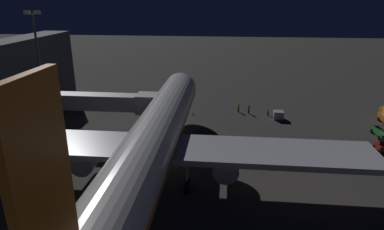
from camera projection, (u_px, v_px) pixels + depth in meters
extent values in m
plane|color=#383533|center=(165.00, 158.00, 48.72)|extent=(320.00, 320.00, 0.00)
cylinder|color=silver|center=(153.00, 140.00, 40.13)|extent=(5.83, 48.56, 5.83)
sphere|color=silver|center=(180.00, 88.00, 62.91)|extent=(5.71, 5.71, 5.71)
cube|color=orange|center=(153.00, 143.00, 40.28)|extent=(5.89, 46.61, 0.50)
cube|color=black|center=(179.00, 85.00, 60.93)|extent=(3.21, 1.40, 0.90)
cube|color=#B7BABF|center=(153.00, 148.00, 40.43)|extent=(52.32, 7.42, 0.70)
cube|color=orange|center=(42.00, 181.00, 15.63)|extent=(0.50, 4.80, 10.18)
cylinder|color=#B7BABF|center=(226.00, 162.00, 41.20)|extent=(3.11, 5.44, 3.11)
cylinder|color=black|center=(226.00, 153.00, 43.75)|extent=(2.65, 0.15, 2.65)
cylinder|color=#B7BABF|center=(89.00, 156.00, 42.90)|extent=(3.11, 5.44, 3.11)
cylinder|color=black|center=(96.00, 147.00, 45.45)|extent=(2.65, 0.15, 2.65)
cylinder|color=#B7BABF|center=(178.00, 112.00, 60.80)|extent=(0.28, 0.28, 2.45)
cylinder|color=black|center=(178.00, 121.00, 61.41)|extent=(0.45, 1.20, 1.20)
cylinder|color=#B7BABF|center=(187.00, 172.00, 39.92)|extent=(0.28, 0.28, 2.45)
cylinder|color=black|center=(188.00, 182.00, 41.14)|extent=(0.45, 1.20, 1.20)
cylinder|color=black|center=(187.00, 188.00, 39.92)|extent=(0.45, 1.20, 1.20)
cylinder|color=#B7BABF|center=(119.00, 168.00, 40.73)|extent=(0.28, 0.28, 2.45)
cylinder|color=black|center=(121.00, 179.00, 41.95)|extent=(0.45, 1.20, 1.20)
cylinder|color=black|center=(118.00, 184.00, 40.73)|extent=(0.45, 1.20, 1.20)
cube|color=#9E9E99|center=(81.00, 101.00, 55.00)|extent=(22.00, 2.60, 2.50)
cube|color=#9E9E99|center=(147.00, 103.00, 53.94)|extent=(3.20, 3.40, 3.00)
cube|color=black|center=(155.00, 103.00, 53.80)|extent=(0.70, 3.20, 2.70)
cylinder|color=#B7BABF|center=(142.00, 124.00, 55.23)|extent=(0.56, 0.56, 4.72)
cylinder|color=black|center=(146.00, 135.00, 55.86)|extent=(0.25, 0.60, 0.60)
cylinder|color=black|center=(139.00, 135.00, 55.97)|extent=(0.25, 0.60, 0.60)
cylinder|color=#59595E|center=(41.00, 69.00, 61.46)|extent=(0.40, 0.40, 19.30)
cube|color=#F9EFC6|center=(37.00, 13.00, 58.08)|extent=(1.10, 0.50, 0.60)
cube|color=#F9EFC6|center=(27.00, 13.00, 58.26)|extent=(1.10, 0.50, 0.60)
cube|color=maroon|center=(382.00, 147.00, 50.45)|extent=(1.50, 2.28, 0.90)
cube|color=black|center=(384.00, 143.00, 49.86)|extent=(1.20, 0.20, 0.70)
cylinder|color=black|center=(374.00, 147.00, 51.43)|extent=(0.24, 0.70, 0.70)
cylinder|color=black|center=(378.00, 152.00, 49.93)|extent=(0.24, 0.70, 0.70)
cylinder|color=black|center=(379.00, 119.00, 63.29)|extent=(0.24, 0.70, 0.70)
cube|color=#287038|center=(381.00, 133.00, 55.99)|extent=(1.60, 4.40, 0.70)
cube|color=black|center=(382.00, 126.00, 55.58)|extent=(0.90, 7.52, 2.72)
cylinder|color=black|center=(382.00, 131.00, 57.47)|extent=(0.24, 0.70, 0.70)
cylinder|color=black|center=(371.00, 131.00, 57.64)|extent=(0.24, 0.70, 0.70)
cylinder|color=black|center=(379.00, 138.00, 54.75)|extent=(0.24, 0.70, 0.70)
cube|color=#B7BABF|center=(278.00, 115.00, 64.17)|extent=(1.82, 1.78, 1.52)
cylinder|color=black|center=(249.00, 111.00, 67.29)|extent=(0.28, 0.28, 0.93)
cylinder|color=yellow|center=(249.00, 107.00, 67.03)|extent=(0.40, 0.40, 0.64)
sphere|color=tan|center=(249.00, 105.00, 66.89)|extent=(0.24, 0.24, 0.24)
sphere|color=orange|center=(249.00, 105.00, 66.87)|extent=(0.23, 0.23, 0.23)
cylinder|color=black|center=(238.00, 110.00, 68.28)|extent=(0.28, 0.28, 0.90)
cylinder|color=yellow|center=(239.00, 106.00, 68.02)|extent=(0.40, 0.40, 0.69)
sphere|color=tan|center=(239.00, 104.00, 67.86)|extent=(0.24, 0.24, 0.24)
sphere|color=orange|center=(239.00, 103.00, 67.85)|extent=(0.23, 0.23, 0.23)
cylinder|color=black|center=(268.00, 113.00, 66.18)|extent=(0.28, 0.28, 0.83)
cylinder|color=yellow|center=(268.00, 110.00, 65.95)|extent=(0.40, 0.40, 0.57)
sphere|color=tan|center=(268.00, 108.00, 65.81)|extent=(0.24, 0.24, 0.24)
sphere|color=yellow|center=(268.00, 108.00, 65.80)|extent=(0.23, 0.23, 0.23)
cone|color=orange|center=(193.00, 114.00, 66.46)|extent=(0.36, 0.36, 0.55)
cone|color=orange|center=(171.00, 113.00, 66.89)|extent=(0.36, 0.36, 0.55)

